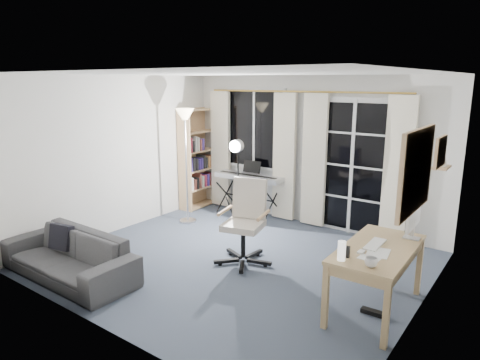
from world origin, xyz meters
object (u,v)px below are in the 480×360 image
object	(u,v)px
studio_light	(237,157)
monitor	(413,215)
bookshelf	(197,161)
mug	(371,261)
keyboard_piano	(249,178)
desk	(378,255)
office_chair	(247,213)
sofa	(68,249)
torchiere_lamp	(185,132)

from	to	relation	value
studio_light	monitor	size ratio (longest dim) A/B	2.98
bookshelf	mug	bearing A→B (deg)	-30.97
keyboard_piano	monitor	size ratio (longest dim) A/B	2.54
bookshelf	mug	xyz separation A→B (m)	(4.10, -2.28, -0.12)
studio_light	bookshelf	bearing A→B (deg)	144.75
desk	mug	bearing A→B (deg)	-80.01
office_chair	studio_light	bearing A→B (deg)	119.23
monitor	sofa	world-z (taller)	monitor
office_chair	monitor	distance (m)	2.04
keyboard_piano	monitor	distance (m)	3.37
keyboard_piano	studio_light	bearing A→B (deg)	-71.44
bookshelf	mug	size ratio (longest dim) A/B	16.23
mug	bookshelf	bearing A→B (deg)	150.96
torchiere_lamp	studio_light	bearing A→B (deg)	7.92
desk	monitor	distance (m)	0.60
torchiere_lamp	monitor	distance (m)	3.78
sofa	torchiere_lamp	bearing A→B (deg)	96.60
office_chair	sofa	world-z (taller)	office_chair
studio_light	monitor	xyz separation A→B (m)	(2.77, -0.64, -0.24)
studio_light	office_chair	distance (m)	1.25
desk	keyboard_piano	bearing A→B (deg)	146.19
office_chair	mug	world-z (taller)	office_chair
bookshelf	office_chair	size ratio (longest dim) A/B	1.69
monitor	mug	distance (m)	0.98
bookshelf	office_chair	world-z (taller)	bookshelf
desk	sofa	world-z (taller)	sofa
bookshelf	studio_light	size ratio (longest dim) A/B	1.24
keyboard_piano	monitor	world-z (taller)	monitor
office_chair	desk	xyz separation A→B (m)	(1.81, -0.27, -0.03)
torchiere_lamp	desk	distance (m)	3.75
bookshelf	studio_light	bearing A→B (deg)	-27.72
studio_light	desk	world-z (taller)	studio_light
keyboard_piano	sofa	xyz separation A→B (m)	(-0.36, -3.25, -0.32)
desk	monitor	xyz separation A→B (m)	(0.20, 0.45, 0.35)
bookshelf	sofa	xyz separation A→B (m)	(0.78, -3.20, -0.51)
torchiere_lamp	keyboard_piano	size ratio (longest dim) A/B	1.50
studio_light	office_chair	world-z (taller)	studio_light
sofa	mug	bearing A→B (deg)	15.31
torchiere_lamp	office_chair	size ratio (longest dim) A/B	1.74
keyboard_piano	sofa	world-z (taller)	keyboard_piano
sofa	bookshelf	bearing A→B (deg)	103.44
torchiere_lamp	sofa	bearing A→B (deg)	-83.22
desk	torchiere_lamp	bearing A→B (deg)	163.40
keyboard_piano	office_chair	xyz separation A→B (m)	(1.05, -1.55, -0.05)
office_chair	mug	bearing A→B (deg)	-36.07
desk	studio_light	bearing A→B (deg)	155.77
desk	sofa	xyz separation A→B (m)	(-3.23, -1.42, -0.24)
office_chair	sofa	size ratio (longest dim) A/B	0.59
keyboard_piano	monitor	xyz separation A→B (m)	(3.06, -1.37, 0.26)
monitor	office_chair	bearing A→B (deg)	-176.29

